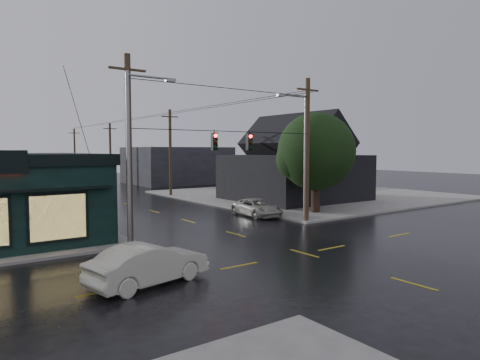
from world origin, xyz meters
TOP-DOWN VIEW (x-y plane):
  - ground_plane at (0.00, 0.00)m, footprint 160.00×160.00m
  - sidewalk_ne at (20.00, 20.00)m, footprint 28.00×28.00m
  - ne_building at (15.00, 17.00)m, footprint 12.60×11.60m
  - corner_tree at (10.10, 9.16)m, footprint 6.25×6.25m
  - utility_pole_nw at (-6.50, 6.50)m, footprint 2.00×0.32m
  - utility_pole_ne at (6.50, 6.50)m, footprint 2.00×0.32m
  - utility_pole_far_a at (6.50, 28.00)m, footprint 2.00×0.32m
  - utility_pole_far_b at (6.50, 48.00)m, footprint 2.00×0.32m
  - utility_pole_far_c at (6.50, 68.00)m, footprint 2.00×0.32m
  - span_signal_assembly at (0.10, 6.50)m, footprint 13.00×0.48m
  - streetlight_nw at (-6.80, 5.80)m, footprint 5.40×0.30m
  - streetlight_ne at (7.00, 7.20)m, footprint 5.40×0.30m
  - bg_building_east at (16.00, 45.00)m, footprint 14.00×12.00m
  - sedan_cream at (-8.32, -0.13)m, footprint 5.05×2.66m
  - suv_silver at (5.50, 10.92)m, footprint 2.62×5.04m

SIDE VIEW (x-z plane):
  - ground_plane at x=0.00m, z-range 0.00..0.00m
  - utility_pole_nw at x=-6.50m, z-range -5.08..5.08m
  - utility_pole_ne at x=6.50m, z-range -5.08..5.08m
  - utility_pole_far_a at x=6.50m, z-range -4.83..4.83m
  - utility_pole_far_b at x=6.50m, z-range -4.58..4.58m
  - utility_pole_far_c at x=6.50m, z-range -4.58..4.58m
  - streetlight_nw at x=-6.80m, z-range -4.58..4.58m
  - streetlight_ne at x=7.00m, z-range -4.58..4.58m
  - sidewalk_ne at x=20.00m, z-range 0.00..0.15m
  - suv_silver at x=5.50m, z-range 0.00..1.36m
  - sedan_cream at x=-8.32m, z-range 0.00..1.58m
  - bg_building_east at x=16.00m, z-range 0.00..5.60m
  - ne_building at x=15.00m, z-range 0.09..8.85m
  - corner_tree at x=10.10m, z-range 1.02..9.04m
  - span_signal_assembly at x=0.10m, z-range 5.08..6.31m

